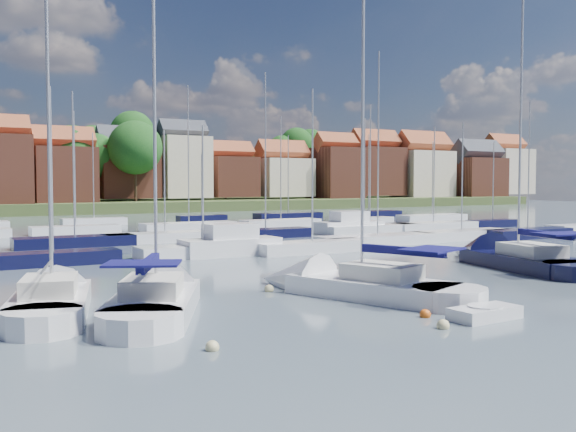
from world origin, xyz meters
TOP-DOWN VIEW (x-y plane):
  - ground at (0.00, 40.00)m, footprint 260.00×260.00m
  - sailboat_left at (-15.82, 4.11)m, footprint 7.60×11.35m
  - sailboat_centre at (-7.31, 3.14)m, footprint 7.07×12.14m
  - sailboat_navy at (7.22, 6.58)m, footprint 6.08×13.59m
  - sailboat_far at (-19.58, 6.11)m, footprint 5.33×10.78m
  - tender at (-5.94, -4.04)m, footprint 2.86×1.42m
  - buoy_a at (-16.56, -3.07)m, footprint 0.43×0.43m
  - buoy_b at (-8.36, -4.39)m, footprint 0.45×0.45m
  - buoy_c at (-5.62, -1.34)m, footprint 0.47×0.47m
  - buoy_e at (5.98, 7.49)m, footprint 0.44×0.44m
  - buoy_g at (-10.05, 5.41)m, footprint 0.44×0.44m
  - buoy_h at (-7.61, -2.64)m, footprint 0.43×0.43m
  - marina_field at (1.91, 35.15)m, footprint 79.62×41.41m
  - far_shore_town at (2.23, 132.67)m, footprint 212.46×90.00m

SIDE VIEW (x-z plane):
  - ground at x=0.00m, z-range 0.00..0.00m
  - buoy_a at x=-16.56m, z-range -0.22..0.22m
  - buoy_b at x=-8.36m, z-range -0.23..0.23m
  - buoy_c at x=-5.62m, z-range -0.23..0.23m
  - buoy_e at x=5.98m, z-range -0.22..0.22m
  - buoy_g at x=-10.05m, z-range -0.22..0.22m
  - buoy_h at x=-7.61m, z-range -0.21..0.21m
  - tender at x=-5.94m, z-range -0.07..0.54m
  - sailboat_far at x=-19.58m, z-range -6.60..7.27m
  - sailboat_navy at x=7.22m, z-range -8.73..9.42m
  - sailboat_centre at x=-7.31m, z-range -7.66..8.36m
  - sailboat_left at x=-15.82m, z-range -7.26..7.97m
  - marina_field at x=1.91m, z-range -7.53..8.40m
  - far_shore_town at x=2.23m, z-range -6.53..15.74m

